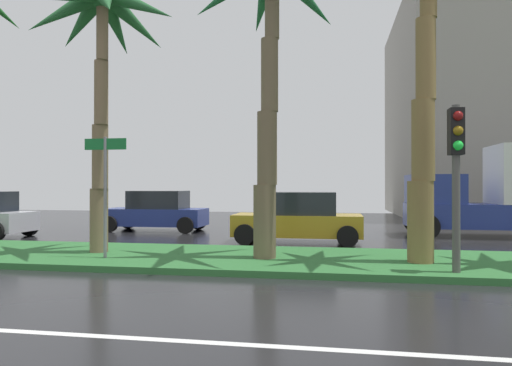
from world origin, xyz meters
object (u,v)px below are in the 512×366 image
at_px(street_name_sign, 105,180).
at_px(car_in_traffic_second, 156,212).
at_px(palm_tree_centre, 270,13).
at_px(palm_tree_centre_left, 102,32).
at_px(box_truck_lead, 498,196).
at_px(traffic_signal_median_right, 456,157).
at_px(car_in_traffic_third, 299,218).

bearing_deg(street_name_sign, car_in_traffic_second, 103.28).
distance_m(palm_tree_centre, street_name_sign, 5.82).
relative_size(palm_tree_centre_left, box_truck_lead, 1.15).
distance_m(street_name_sign, car_in_traffic_second, 8.42).
bearing_deg(street_name_sign, box_truck_lead, 34.20).
bearing_deg(palm_tree_centre, box_truck_lead, 43.92).
relative_size(palm_tree_centre, traffic_signal_median_right, 2.25).
distance_m(car_in_traffic_third, box_truck_lead, 7.86).
bearing_deg(car_in_traffic_second, palm_tree_centre, 128.52).
relative_size(palm_tree_centre, car_in_traffic_third, 1.81).
bearing_deg(box_truck_lead, palm_tree_centre_left, 30.73).
distance_m(palm_tree_centre, car_in_traffic_third, 6.97).
xyz_separation_m(car_in_traffic_second, car_in_traffic_third, (6.34, -3.09, 0.00)).
height_order(palm_tree_centre_left, palm_tree_centre, palm_tree_centre).
height_order(palm_tree_centre, box_truck_lead, palm_tree_centre).
xyz_separation_m(palm_tree_centre, box_truck_lead, (7.62, 7.34, -4.66)).
relative_size(palm_tree_centre, street_name_sign, 2.59).
distance_m(palm_tree_centre_left, traffic_signal_median_right, 9.35).
bearing_deg(car_in_traffic_third, car_in_traffic_second, -25.95).
bearing_deg(car_in_traffic_second, traffic_signal_median_right, 138.87).
height_order(palm_tree_centre, car_in_traffic_second, palm_tree_centre).
bearing_deg(car_in_traffic_third, box_truck_lead, -158.08).
xyz_separation_m(traffic_signal_median_right, street_name_sign, (-8.09, 0.63, -0.45)).
distance_m(palm_tree_centre_left, box_truck_lead, 14.84).
xyz_separation_m(palm_tree_centre_left, car_in_traffic_third, (4.91, 4.31, -5.20)).
height_order(traffic_signal_median_right, box_truck_lead, traffic_signal_median_right).
distance_m(palm_tree_centre_left, street_name_sign, 4.04).
height_order(traffic_signal_median_right, car_in_traffic_second, traffic_signal_median_right).
bearing_deg(traffic_signal_median_right, car_in_traffic_third, 122.96).
height_order(traffic_signal_median_right, car_in_traffic_third, traffic_signal_median_right).
bearing_deg(palm_tree_centre_left, box_truck_lead, 30.73).
xyz_separation_m(street_name_sign, car_in_traffic_third, (4.43, 5.02, -1.25)).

